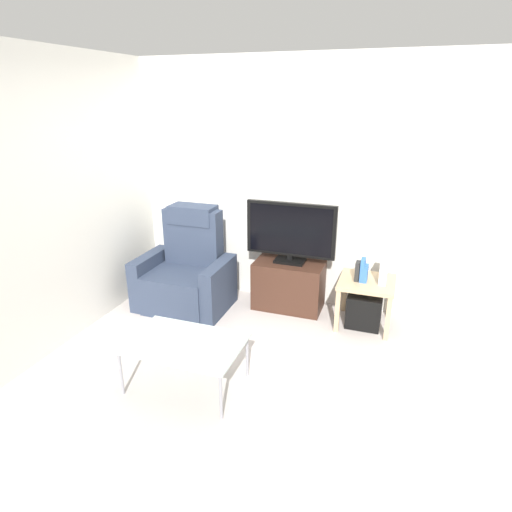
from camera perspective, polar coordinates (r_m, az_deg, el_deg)
The scene contains 14 objects.
ground_plane at distance 4.08m, azimuth 1.73°, elevation -12.12°, with size 6.40×6.40×0.00m, color #BCB2AD.
wall_back at distance 4.61m, azimuth 6.21°, elevation 9.17°, with size 6.40×0.06×2.60m, color silver.
wall_side at distance 4.47m, azimuth -21.93°, elevation 7.45°, with size 0.06×4.48×2.60m, color silver.
tv_stand at distance 4.69m, azimuth 4.36°, elevation -3.87°, with size 0.74×0.41×0.53m.
television at distance 4.50m, azimuth 4.62°, elevation 3.25°, with size 0.95×0.20×0.65m.
recliner_armchair at distance 4.78m, azimuth -9.21°, elevation -2.22°, with size 0.98×0.78×1.08m.
side_table at distance 4.41m, azimuth 14.46°, elevation -4.11°, with size 0.54×0.54×0.49m.
subwoofer_box at distance 4.52m, azimuth 14.20°, elevation -6.87°, with size 0.34×0.34×0.34m, color black.
book_leftmost at distance 4.33m, azimuth 13.33°, elevation -1.95°, with size 0.04×0.11×0.19m, color #262626.
book_middle at distance 4.32m, azimuth 13.98°, elevation -1.80°, with size 0.04×0.12×0.23m, color #3366B2.
book_rightmost at distance 4.33m, azimuth 14.41°, elevation -2.25°, with size 0.03×0.13×0.16m, color #3366B2.
game_console at distance 4.34m, azimuth 16.62°, elevation -1.77°, with size 0.07×0.20×0.26m, color white.
coffee_table at distance 3.47m, azimuth -9.45°, elevation -11.55°, with size 0.90×0.60×0.39m.
cell_phone at distance 3.41m, azimuth -9.09°, elevation -11.58°, with size 0.07×0.15×0.01m, color #B7B7BC.
Camera 1 is at (1.02, -3.28, 2.19)m, focal length 30.09 mm.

